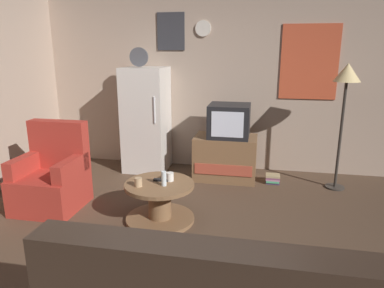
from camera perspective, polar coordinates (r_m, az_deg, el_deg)
ground_plane at (r=3.36m, az=-3.14°, el=-16.51°), size 12.00×12.00×0.00m
wall_with_art at (r=5.29m, az=3.42°, el=9.86°), size 5.20×0.12×2.54m
fridge at (r=5.23m, az=-7.33°, el=3.94°), size 0.60×0.62×1.77m
tv_stand at (r=4.92m, az=5.36°, el=-2.19°), size 0.84×0.53×0.60m
crt_tv at (r=4.79m, az=5.99°, el=3.73°), size 0.54×0.51×0.44m
standing_lamp at (r=4.72m, az=23.53°, el=9.02°), size 0.32×0.32×1.59m
coffee_table at (r=3.77m, az=-5.18°, el=-9.24°), size 0.72×0.72×0.42m
wine_glass at (r=3.59m, az=-4.53°, el=-5.55°), size 0.05×0.05×0.15m
mug_ceramic_white at (r=3.72m, az=-3.54°, el=-5.27°), size 0.08×0.08×0.09m
mug_ceramic_tan at (r=3.61m, az=-8.59°, el=-6.07°), size 0.08×0.08×0.09m
remote_control at (r=3.74m, az=-5.05°, el=-5.77°), size 0.15×0.05×0.02m
armchair at (r=4.34m, az=-21.50°, el=-5.10°), size 0.68×0.68×0.96m
book_stack at (r=4.93m, az=12.81°, el=-5.44°), size 0.18×0.18×0.11m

